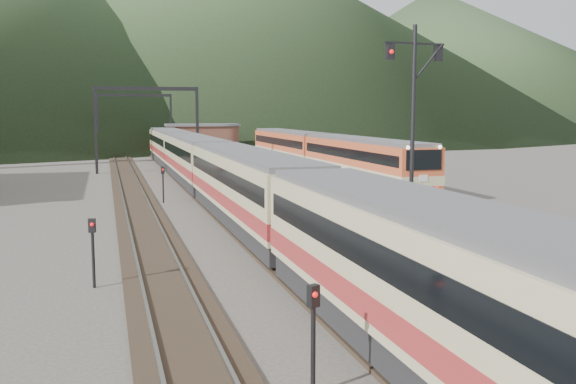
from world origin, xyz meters
name	(u,v)px	position (x,y,z in m)	size (l,w,h in m)	color
track_main	(202,189)	(0.00, 40.00, 0.07)	(2.60, 200.00, 0.23)	black
track_far	(132,192)	(-5.00, 40.00, 0.07)	(2.60, 200.00, 0.23)	black
track_second	(350,184)	(11.50, 40.00, 0.07)	(2.60, 200.00, 0.23)	black
platform	(284,184)	(5.60, 38.00, 0.50)	(8.00, 100.00, 1.00)	gray
gantry_near	(147,113)	(-2.85, 55.00, 5.59)	(9.55, 0.25, 8.00)	black
gantry_far	(135,112)	(-2.85, 80.00, 5.59)	(9.55, 0.25, 8.00)	black
station_shed	(202,136)	(5.60, 78.00, 2.57)	(9.40, 4.40, 3.10)	brown
hill_b	(206,23)	(30.00, 230.00, 37.50)	(220.00, 220.00, 75.00)	#2B3E21
hill_c	(432,59)	(110.00, 210.00, 25.00)	(160.00, 160.00, 50.00)	#2B3E21
main_train	(215,170)	(0.00, 34.33, 1.98)	(2.86, 78.47, 3.49)	#BEB586
second_train	(320,154)	(11.50, 47.33, 1.95)	(2.82, 38.37, 3.44)	#C4522D
signal_mast	(413,116)	(3.07, 13.06, 5.53)	(2.20, 0.34, 7.47)	black
short_signal_a	(313,324)	(-2.82, 5.54, 1.46)	(0.26, 0.23, 2.27)	black
short_signal_b	(163,180)	(-3.30, 34.19, 1.46)	(0.24, 0.18, 2.27)	black
short_signal_c	(93,243)	(-7.19, 15.01, 1.46)	(0.25, 0.20, 2.27)	black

